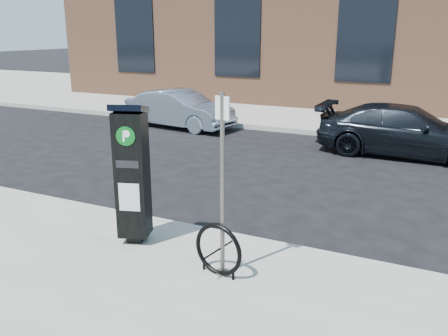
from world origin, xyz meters
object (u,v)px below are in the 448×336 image
Objects in this scene: car_dark at (405,131)px; sign_pole at (222,188)px; parking_kiosk at (132,173)px; car_silver at (180,109)px; bike_rack at (218,250)px.

sign_pole is at bearing 170.18° from car_dark.
parking_kiosk is 0.54× the size of car_silver.
parking_kiosk is 1.58m from sign_pole.
car_silver reaches higher than bike_rack.
car_dark is at bearing 93.34° from sign_pole.
parking_kiosk is 0.88× the size of sign_pole.
car_silver is at bearing 132.63° from bike_rack.
car_dark is at bearing 50.22° from parking_kiosk.
parking_kiosk is at bearing -145.56° from car_silver.
parking_kiosk reaches higher than car_dark.
car_dark is (7.01, -0.61, 0.02)m from car_silver.
bike_rack is at bearing -32.13° from parking_kiosk.
sign_pole is 0.52× the size of car_dark.
car_dark is (2.89, 7.47, -0.54)m from parking_kiosk.
parking_kiosk is 1.71m from bike_rack.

